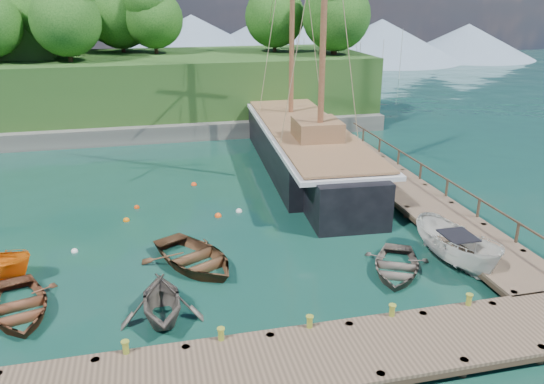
{
  "coord_description": "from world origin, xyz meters",
  "views": [
    {
      "loc": [
        -2.69,
        -19.54,
        11.17
      ],
      "look_at": [
        2.88,
        4.21,
        2.0
      ],
      "focal_mm": 35.0,
      "sensor_mm": 36.0,
      "label": 1
    }
  ],
  "objects_px": {
    "rowboat_2": "(195,266)",
    "rowboat_3": "(395,272)",
    "rowboat_0": "(19,314)",
    "cabin_boat_white": "(454,265)",
    "rowboat_1": "(163,318)",
    "schooner": "(303,148)"
  },
  "relations": [
    {
      "from": "rowboat_2",
      "to": "rowboat_3",
      "type": "distance_m",
      "value": 8.66
    },
    {
      "from": "rowboat_0",
      "to": "cabin_boat_white",
      "type": "bearing_deg",
      "value": -16.43
    },
    {
      "from": "rowboat_0",
      "to": "rowboat_3",
      "type": "height_order",
      "value": "rowboat_0"
    },
    {
      "from": "cabin_boat_white",
      "to": "rowboat_1",
      "type": "bearing_deg",
      "value": 177.2
    },
    {
      "from": "rowboat_0",
      "to": "rowboat_2",
      "type": "distance_m",
      "value": 7.09
    },
    {
      "from": "rowboat_3",
      "to": "rowboat_0",
      "type": "bearing_deg",
      "value": -153.77
    },
    {
      "from": "rowboat_2",
      "to": "rowboat_1",
      "type": "bearing_deg",
      "value": -140.13
    },
    {
      "from": "rowboat_2",
      "to": "cabin_boat_white",
      "type": "height_order",
      "value": "cabin_boat_white"
    },
    {
      "from": "rowboat_3",
      "to": "schooner",
      "type": "xyz_separation_m",
      "value": [
        0.39,
        15.35,
        1.21
      ]
    },
    {
      "from": "rowboat_2",
      "to": "rowboat_3",
      "type": "height_order",
      "value": "rowboat_2"
    },
    {
      "from": "rowboat_0",
      "to": "rowboat_3",
      "type": "distance_m",
      "value": 15.0
    },
    {
      "from": "rowboat_0",
      "to": "rowboat_2",
      "type": "relative_size",
      "value": 0.89
    },
    {
      "from": "rowboat_0",
      "to": "schooner",
      "type": "xyz_separation_m",
      "value": [
        15.39,
        15.03,
        1.21
      ]
    },
    {
      "from": "rowboat_1",
      "to": "rowboat_3",
      "type": "bearing_deg",
      "value": 6.45
    },
    {
      "from": "rowboat_2",
      "to": "rowboat_3",
      "type": "relative_size",
      "value": 1.23
    },
    {
      "from": "rowboat_3",
      "to": "rowboat_1",
      "type": "bearing_deg",
      "value": -145.54
    },
    {
      "from": "rowboat_1",
      "to": "rowboat_3",
      "type": "relative_size",
      "value": 0.89
    },
    {
      "from": "rowboat_2",
      "to": "schooner",
      "type": "height_order",
      "value": "schooner"
    },
    {
      "from": "cabin_boat_white",
      "to": "schooner",
      "type": "height_order",
      "value": "schooner"
    },
    {
      "from": "cabin_boat_white",
      "to": "rowboat_3",
      "type": "bearing_deg",
      "value": 172.32
    },
    {
      "from": "cabin_boat_white",
      "to": "schooner",
      "type": "xyz_separation_m",
      "value": [
        -2.43,
        15.32,
        1.21
      ]
    },
    {
      "from": "rowboat_1",
      "to": "schooner",
      "type": "height_order",
      "value": "schooner"
    }
  ]
}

